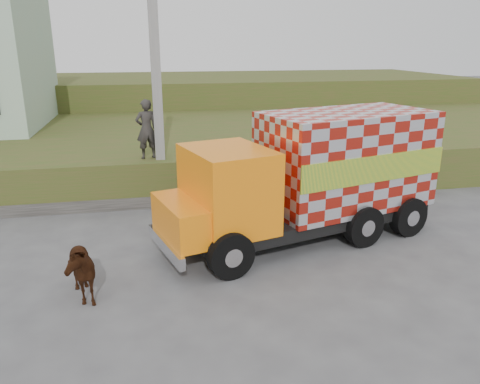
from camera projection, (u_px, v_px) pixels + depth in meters
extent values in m
plane|color=#474749|center=(211.00, 257.00, 11.77)|extent=(120.00, 120.00, 0.00)
cube|color=#39501A|center=(179.00, 146.00, 20.88)|extent=(40.00, 12.00, 1.50)
cube|color=#39501A|center=(165.00, 99.00, 31.86)|extent=(40.00, 12.00, 3.00)
cube|color=#595651|center=(132.00, 202.00, 15.25)|extent=(16.00, 0.50, 0.40)
cube|color=gray|center=(156.00, 81.00, 14.66)|extent=(0.30, 0.30, 8.00)
cube|color=black|center=(307.00, 215.00, 12.80)|extent=(7.13, 3.94, 0.35)
cube|color=orange|center=(228.00, 188.00, 11.43)|extent=(2.35, 2.70, 2.00)
cube|color=orange|center=(185.00, 219.00, 11.11)|extent=(1.52, 2.29, 0.90)
cube|color=silver|center=(346.00, 159.00, 12.88)|extent=(5.07, 3.54, 2.60)
cube|color=yellow|center=(377.00, 169.00, 11.84)|extent=(4.44, 1.27, 0.70)
cube|color=yellow|center=(319.00, 150.00, 13.91)|extent=(4.44, 1.27, 0.70)
cube|color=silver|center=(166.00, 246.00, 11.08)|extent=(0.76, 2.25, 0.30)
cylinder|color=black|center=(230.00, 255.00, 10.60)|extent=(1.15, 0.63, 1.10)
cylinder|color=black|center=(193.00, 222.00, 12.55)|extent=(1.15, 0.63, 1.10)
cylinder|color=black|center=(364.00, 226.00, 12.28)|extent=(1.15, 0.63, 1.10)
cylinder|color=black|center=(313.00, 201.00, 14.24)|extent=(1.15, 0.63, 1.10)
cylinder|color=black|center=(408.00, 216.00, 12.97)|extent=(1.15, 0.63, 1.10)
cylinder|color=black|center=(354.00, 194.00, 14.93)|extent=(1.15, 0.63, 1.10)
imported|color=black|center=(76.00, 269.00, 9.71)|extent=(1.22, 1.72, 1.32)
imported|color=#2F2B2A|center=(146.00, 129.00, 15.24)|extent=(0.80, 0.63, 1.94)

